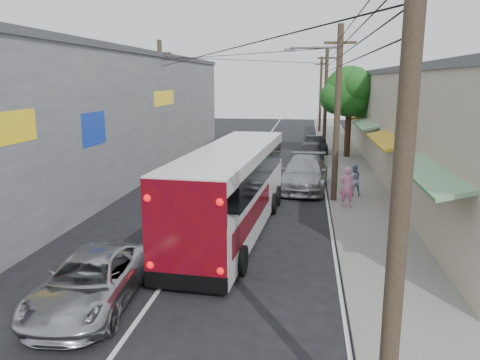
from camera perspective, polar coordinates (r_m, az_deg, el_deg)
The scene contains 13 objects.
ground at distance 10.96m, azimuth -14.63°, elevation -19.15°, with size 120.00×120.00×0.00m, color black.
sidewalk at distance 29.23m, azimuth 13.17°, elevation 0.85°, with size 3.00×80.00×0.12m, color slate.
building_right at distance 31.49m, azimuth 21.36°, elevation 6.82°, with size 7.09×40.00×6.25m.
building_left at distance 29.38m, azimuth -16.92°, elevation 7.78°, with size 7.20×36.00×7.25m.
utility_poles at distance 28.95m, azimuth 6.76°, elevation 9.10°, with size 11.80×45.28×8.00m.
street_tree at distance 34.73m, azimuth 13.33°, elevation 10.26°, with size 4.40×4.00×6.60m.
coach_bus at distance 17.38m, azimuth -0.88°, elevation -1.06°, with size 3.15×11.23×3.20m.
jeepney at distance 12.59m, azimuth -17.76°, elevation -11.73°, with size 2.17×4.70×1.31m, color #AFAEB5.
parked_suv at distance 24.74m, azimuth 7.84°, elevation 0.84°, with size 2.30×5.66×1.64m, color #9A9AA1.
parked_car_mid at distance 32.24m, azimuth 8.61°, elevation 3.30°, with size 1.75×4.36×1.48m, color #2A292F.
parked_car_far at distance 37.10m, azimuth 9.24°, elevation 4.28°, with size 1.37×3.93×1.29m, color black.
pedestrian_near at distance 21.07m, azimuth 12.90°, elevation -0.81°, with size 0.65×0.43×1.78m, color pink.
pedestrian_far at distance 23.20m, azimuth 13.69°, elevation 0.03°, with size 0.75×0.59×1.55m, color #97AFDC.
Camera 1 is at (3.87, -8.58, 5.62)m, focal length 35.00 mm.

